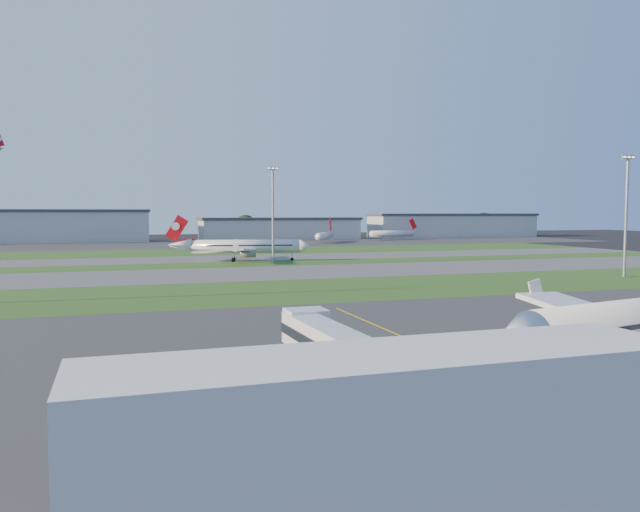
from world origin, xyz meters
name	(u,v)px	position (x,y,z in m)	size (l,w,h in m)	color
ground	(394,358)	(0.00, 0.00, 0.00)	(700.00, 700.00, 0.00)	black
apron_near	(394,358)	(0.00, 0.00, 0.01)	(300.00, 70.00, 0.01)	#333335
grass_strip_a	(267,292)	(0.00, 52.00, 0.01)	(300.00, 34.00, 0.01)	#31541C
taxiway_a	(233,274)	(0.00, 85.00, 0.01)	(300.00, 32.00, 0.01)	#515154
grass_strip_b	(216,265)	(0.00, 110.00, 0.01)	(300.00, 18.00, 0.01)	#31541C
taxiway_b	(204,259)	(0.00, 132.00, 0.01)	(300.00, 26.00, 0.01)	#515154
grass_strip_c	(191,252)	(0.00, 165.00, 0.01)	(300.00, 40.00, 0.01)	#31541C
apron_far	(175,244)	(0.00, 225.00, 0.01)	(400.00, 80.00, 0.01)	#333335
yellow_line	(441,354)	(5.00, 0.00, 0.00)	(0.25, 60.00, 0.02)	gold
terminal_fragment	(393,446)	(-14.00, -29.94, 3.98)	(26.00, 6.05, 8.00)	silver
jet_bridge	(357,360)	(-9.81, -15.24, 4.01)	(4.20, 26.90, 6.20)	silver
airliner_taxiing	(245,247)	(9.78, 120.31, 4.10)	(37.09, 31.17, 11.68)	silver
mini_jet_near	(325,235)	(66.03, 216.06, 3.28)	(16.08, 25.48, 9.48)	silver
mini_jet_far	(393,233)	(107.30, 231.99, 3.28)	(28.33, 8.54, 9.48)	silver
light_mast_centre	(273,209)	(15.00, 108.00, 14.81)	(3.20, 0.70, 25.80)	gray
light_mast_east	(626,208)	(78.00, 52.00, 14.81)	(3.20, 0.70, 25.80)	gray
hangar_west	(69,226)	(-45.00, 255.00, 7.64)	(71.40, 23.00, 15.20)	#A7AAAF
hangar_east	(280,228)	(55.00, 255.00, 5.64)	(81.60, 23.00, 11.20)	#A7AAAF
hangar_far_east	(453,225)	(155.00, 255.00, 6.64)	(96.90, 23.00, 13.20)	#A7AAAF
tree_mid_west	(126,229)	(-20.00, 266.00, 5.84)	(9.90, 9.90, 10.80)	black
tree_mid_east	(245,226)	(40.00, 269.00, 6.81)	(11.55, 11.55, 12.60)	black
tree_east	(379,226)	(115.00, 267.00, 6.16)	(10.45, 10.45, 11.40)	black
tree_far_east	(483,223)	(185.00, 271.00, 7.46)	(12.65, 12.65, 13.80)	black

